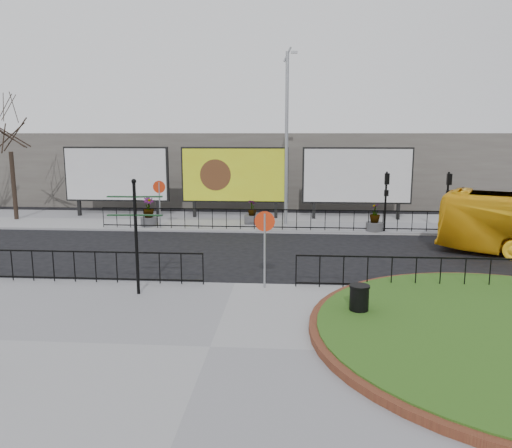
# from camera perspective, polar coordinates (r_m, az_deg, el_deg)

# --- Properties ---
(ground) EXTENTS (90.00, 90.00, 0.00)m
(ground) POSITION_cam_1_polar(r_m,az_deg,el_deg) (16.59, -2.42, -7.15)
(ground) COLOR black
(ground) RESTS_ON ground
(pavement_near) EXTENTS (30.00, 10.00, 0.12)m
(pavement_near) POSITION_cam_1_polar(r_m,az_deg,el_deg) (11.94, -5.27, -14.05)
(pavement_near) COLOR gray
(pavement_near) RESTS_ON ground
(pavement_far) EXTENTS (44.00, 6.00, 0.12)m
(pavement_far) POSITION_cam_1_polar(r_m,az_deg,el_deg) (28.21, 0.38, 0.27)
(pavement_far) COLOR gray
(pavement_far) RESTS_ON ground
(railing_near_left) EXTENTS (10.00, 0.10, 1.10)m
(railing_near_left) POSITION_cam_1_polar(r_m,az_deg,el_deg) (17.83, -22.14, -4.44)
(railing_near_left) COLOR black
(railing_near_left) RESTS_ON pavement_near
(railing_near_right) EXTENTS (9.00, 0.10, 1.10)m
(railing_near_right) POSITION_cam_1_polar(r_m,az_deg,el_deg) (16.67, 20.33, -5.32)
(railing_near_right) COLOR black
(railing_near_right) RESTS_ON pavement_near
(railing_far) EXTENTS (18.00, 0.10, 1.10)m
(railing_far) POSITION_cam_1_polar(r_m,az_deg,el_deg) (25.40, 2.23, 0.54)
(railing_far) COLOR black
(railing_far) RESTS_ON pavement_far
(speed_sign_far) EXTENTS (0.64, 0.07, 2.47)m
(speed_sign_far) POSITION_cam_1_polar(r_m,az_deg,el_deg) (26.22, -10.99, 3.41)
(speed_sign_far) COLOR gray
(speed_sign_far) RESTS_ON pavement_far
(speed_sign_near) EXTENTS (0.64, 0.07, 2.47)m
(speed_sign_near) POSITION_cam_1_polar(r_m,az_deg,el_deg) (15.65, 1.00, -0.97)
(speed_sign_near) COLOR gray
(speed_sign_near) RESTS_ON pavement_near
(billboard_left) EXTENTS (6.20, 0.31, 4.10)m
(billboard_left) POSITION_cam_1_polar(r_m,az_deg,el_deg) (30.60, -15.65, 5.47)
(billboard_left) COLOR black
(billboard_left) RESTS_ON pavement_far
(billboard_mid) EXTENTS (6.20, 0.31, 4.10)m
(billboard_mid) POSITION_cam_1_polar(r_m,az_deg,el_deg) (28.99, -2.45, 5.59)
(billboard_mid) COLOR black
(billboard_mid) RESTS_ON pavement_far
(billboard_right) EXTENTS (6.20, 0.31, 4.10)m
(billboard_right) POSITION_cam_1_polar(r_m,az_deg,el_deg) (29.02, 11.47, 5.40)
(billboard_right) COLOR black
(billboard_right) RESTS_ON pavement_far
(lamp_post) EXTENTS (0.74, 0.18, 9.23)m
(lamp_post) POSITION_cam_1_polar(r_m,az_deg,el_deg) (26.72, 3.53, 9.96)
(lamp_post) COLOR gray
(lamp_post) RESTS_ON pavement_far
(signal_pole_a) EXTENTS (0.22, 0.26, 3.00)m
(signal_pole_a) POSITION_cam_1_polar(r_m,az_deg,el_deg) (25.65, 14.65, 3.53)
(signal_pole_a) COLOR black
(signal_pole_a) RESTS_ON pavement_far
(signal_pole_b) EXTENTS (0.22, 0.26, 3.00)m
(signal_pole_b) POSITION_cam_1_polar(r_m,az_deg,el_deg) (26.36, 21.09, 3.35)
(signal_pole_b) COLOR black
(signal_pole_b) RESTS_ON pavement_far
(tree_left) EXTENTS (2.00, 2.00, 7.00)m
(tree_left) POSITION_cam_1_polar(r_m,az_deg,el_deg) (31.53, -26.17, 6.79)
(tree_left) COLOR #2D2119
(tree_left) RESTS_ON pavement_far
(building_backdrop) EXTENTS (40.00, 10.00, 5.00)m
(building_backdrop) POSITION_cam_1_polar(r_m,az_deg,el_deg) (37.85, 1.41, 6.55)
(building_backdrop) COLOR #5F5B53
(building_backdrop) RESTS_ON ground
(fingerpost_sign) EXTENTS (1.66, 0.34, 3.54)m
(fingerpost_sign) POSITION_cam_1_polar(r_m,az_deg,el_deg) (15.39, -13.59, -0.17)
(fingerpost_sign) COLOR black
(fingerpost_sign) RESTS_ON pavement_near
(litter_bin) EXTENTS (0.55, 0.55, 0.90)m
(litter_bin) POSITION_cam_1_polar(r_m,az_deg,el_deg) (13.69, 11.69, -8.66)
(litter_bin) COLOR black
(litter_bin) RESTS_ON pavement_near
(planter_a) EXTENTS (0.88, 0.88, 1.52)m
(planter_a) POSITION_cam_1_polar(r_m,az_deg,el_deg) (27.13, -12.16, 1.10)
(planter_a) COLOR #4C4C4F
(planter_a) RESTS_ON pavement_far
(planter_b) EXTENTS (0.88, 0.88, 1.31)m
(planter_b) POSITION_cam_1_polar(r_m,az_deg,el_deg) (27.17, -0.44, 1.00)
(planter_b) COLOR #4C4C4F
(planter_b) RESTS_ON pavement_far
(planter_c) EXTENTS (0.84, 0.84, 1.41)m
(planter_c) POSITION_cam_1_polar(r_m,az_deg,el_deg) (25.82, 13.39, 0.43)
(planter_c) COLOR #4C4C4F
(planter_c) RESTS_ON pavement_far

